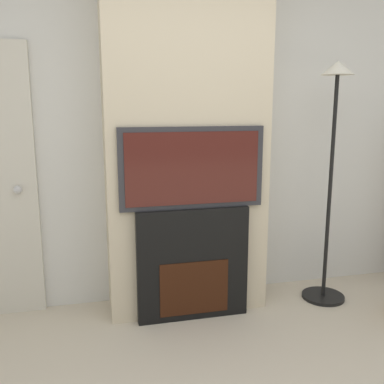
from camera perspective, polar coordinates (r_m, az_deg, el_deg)
name	(u,v)px	position (r m, az deg, el deg)	size (l,w,h in m)	color
wall_back	(179,131)	(3.38, -1.72, 8.14)	(6.00, 0.06, 2.70)	silver
chimney_breast	(186,133)	(3.16, -0.86, 7.90)	(1.18, 0.40, 2.70)	beige
fireplace	(192,263)	(3.17, 0.01, -9.49)	(0.82, 0.15, 0.83)	black
television	(192,168)	(2.99, 0.01, 3.23)	(1.03, 0.07, 0.57)	#2D2D33
floor_lamp	(332,155)	(3.45, 18.20, 4.73)	(0.34, 0.34, 1.87)	black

